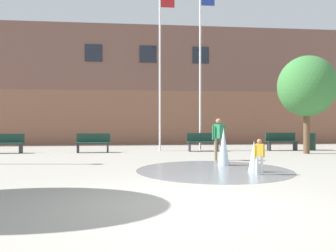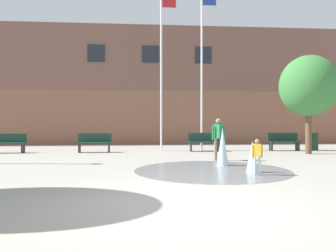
{
  "view_description": "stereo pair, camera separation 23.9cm",
  "coord_description": "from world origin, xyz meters",
  "px_view_note": "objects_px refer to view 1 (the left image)",
  "views": [
    {
      "loc": [
        -0.82,
        -5.66,
        1.43
      ],
      "look_at": [
        0.46,
        7.17,
        1.3
      ],
      "focal_mm": 35.0,
      "sensor_mm": 36.0,
      "label": 1
    },
    {
      "loc": [
        -0.58,
        -5.69,
        1.43
      ],
      "look_at": [
        0.46,
        7.17,
        1.3
      ],
      "focal_mm": 35.0,
      "sensor_mm": 36.0,
      "label": 2
    }
  ],
  "objects_px": {
    "teen_by_trashcan": "(219,136)",
    "trash_can": "(310,141)",
    "park_bench_far_right": "(282,141)",
    "park_bench_far_left": "(6,143)",
    "park_bench_left_of_flagpoles": "(93,142)",
    "street_tree_near_building": "(307,86)",
    "park_bench_near_trashcan": "(203,142)",
    "flagpole_right": "(201,65)",
    "flagpole_left": "(160,66)",
    "child_with_pink_shirt": "(259,154)"
  },
  "relations": [
    {
      "from": "teen_by_trashcan",
      "to": "street_tree_near_building",
      "type": "bearing_deg",
      "value": 88.54
    },
    {
      "from": "park_bench_far_left",
      "to": "flagpole_left",
      "type": "xyz_separation_m",
      "value": [
        7.32,
        0.61,
        3.84
      ]
    },
    {
      "from": "park_bench_left_of_flagpoles",
      "to": "street_tree_near_building",
      "type": "bearing_deg",
      "value": -8.96
    },
    {
      "from": "park_bench_left_of_flagpoles",
      "to": "park_bench_near_trashcan",
      "type": "bearing_deg",
      "value": 1.86
    },
    {
      "from": "park_bench_near_trashcan",
      "to": "trash_can",
      "type": "bearing_deg",
      "value": 0.95
    },
    {
      "from": "flagpole_right",
      "to": "street_tree_near_building",
      "type": "distance_m",
      "value": 5.2
    },
    {
      "from": "flagpole_right",
      "to": "flagpole_left",
      "type": "bearing_deg",
      "value": 180.0
    },
    {
      "from": "trash_can",
      "to": "child_with_pink_shirt",
      "type": "bearing_deg",
      "value": -126.87
    },
    {
      "from": "park_bench_near_trashcan",
      "to": "street_tree_near_building",
      "type": "height_order",
      "value": "street_tree_near_building"
    },
    {
      "from": "park_bench_far_left",
      "to": "park_bench_near_trashcan",
      "type": "relative_size",
      "value": 1.0
    },
    {
      "from": "street_tree_near_building",
      "to": "park_bench_far_left",
      "type": "bearing_deg",
      "value": 173.52
    },
    {
      "from": "park_bench_near_trashcan",
      "to": "flagpole_right",
      "type": "xyz_separation_m",
      "value": [
        -0.03,
        0.46,
        3.92
      ]
    },
    {
      "from": "park_bench_near_trashcan",
      "to": "child_with_pink_shirt",
      "type": "bearing_deg",
      "value": -89.98
    },
    {
      "from": "park_bench_left_of_flagpoles",
      "to": "street_tree_near_building",
      "type": "relative_size",
      "value": 0.35
    },
    {
      "from": "trash_can",
      "to": "park_bench_near_trashcan",
      "type": "bearing_deg",
      "value": -179.05
    },
    {
      "from": "park_bench_near_trashcan",
      "to": "street_tree_near_building",
      "type": "relative_size",
      "value": 0.35
    },
    {
      "from": "flagpole_left",
      "to": "flagpole_right",
      "type": "relative_size",
      "value": 0.98
    },
    {
      "from": "park_bench_near_trashcan",
      "to": "child_with_pink_shirt",
      "type": "height_order",
      "value": "child_with_pink_shirt"
    },
    {
      "from": "teen_by_trashcan",
      "to": "flagpole_left",
      "type": "xyz_separation_m",
      "value": [
        -1.86,
        4.5,
        3.39
      ]
    },
    {
      "from": "flagpole_right",
      "to": "street_tree_near_building",
      "type": "xyz_separation_m",
      "value": [
        4.53,
        -2.19,
        -1.3
      ]
    },
    {
      "from": "park_bench_near_trashcan",
      "to": "flagpole_right",
      "type": "relative_size",
      "value": 0.19
    },
    {
      "from": "park_bench_far_right",
      "to": "flagpole_left",
      "type": "relative_size",
      "value": 0.2
    },
    {
      "from": "park_bench_far_left",
      "to": "trash_can",
      "type": "relative_size",
      "value": 1.78
    },
    {
      "from": "park_bench_far_left",
      "to": "trash_can",
      "type": "height_order",
      "value": "park_bench_far_left"
    },
    {
      "from": "flagpole_right",
      "to": "street_tree_near_building",
      "type": "bearing_deg",
      "value": -25.82
    },
    {
      "from": "teen_by_trashcan",
      "to": "flagpole_right",
      "type": "relative_size",
      "value": 0.19
    },
    {
      "from": "park_bench_far_right",
      "to": "trash_can",
      "type": "xyz_separation_m",
      "value": [
        1.56,
        0.05,
        -0.03
      ]
    },
    {
      "from": "park_bench_left_of_flagpoles",
      "to": "flagpole_right",
      "type": "bearing_deg",
      "value": 6.71
    },
    {
      "from": "teen_by_trashcan",
      "to": "park_bench_far_left",
      "type": "bearing_deg",
      "value": -140.3
    },
    {
      "from": "park_bench_near_trashcan",
      "to": "teen_by_trashcan",
      "type": "xyz_separation_m",
      "value": [
        -0.25,
        -4.04,
        0.45
      ]
    },
    {
      "from": "park_bench_left_of_flagpoles",
      "to": "flagpole_right",
      "type": "xyz_separation_m",
      "value": [
        5.37,
        0.63,
        3.92
      ]
    },
    {
      "from": "park_bench_far_right",
      "to": "street_tree_near_building",
      "type": "bearing_deg",
      "value": -78.05
    },
    {
      "from": "child_with_pink_shirt",
      "to": "trash_can",
      "type": "xyz_separation_m",
      "value": [
        5.69,
        7.58,
        -0.13
      ]
    },
    {
      "from": "teen_by_trashcan",
      "to": "flagpole_left",
      "type": "relative_size",
      "value": 0.2
    },
    {
      "from": "park_bench_far_left",
      "to": "park_bench_left_of_flagpoles",
      "type": "distance_m",
      "value": 4.02
    },
    {
      "from": "park_bench_far_right",
      "to": "park_bench_far_left",
      "type": "bearing_deg",
      "value": -179.15
    },
    {
      "from": "park_bench_left_of_flagpoles",
      "to": "flagpole_left",
      "type": "bearing_deg",
      "value": 10.87
    },
    {
      "from": "flagpole_right",
      "to": "park_bench_near_trashcan",
      "type": "bearing_deg",
      "value": -85.88
    },
    {
      "from": "park_bench_far_right",
      "to": "teen_by_trashcan",
      "type": "xyz_separation_m",
      "value": [
        -4.37,
        -4.09,
        0.45
      ]
    },
    {
      "from": "trash_can",
      "to": "teen_by_trashcan",
      "type": "bearing_deg",
      "value": -145.13
    },
    {
      "from": "teen_by_trashcan",
      "to": "trash_can",
      "type": "bearing_deg",
      "value": 97.53
    },
    {
      "from": "street_tree_near_building",
      "to": "park_bench_left_of_flagpoles",
      "type": "bearing_deg",
      "value": 171.04
    },
    {
      "from": "park_bench_near_trashcan",
      "to": "trash_can",
      "type": "relative_size",
      "value": 1.78
    },
    {
      "from": "park_bench_left_of_flagpoles",
      "to": "flagpole_left",
      "type": "relative_size",
      "value": 0.2
    },
    {
      "from": "park_bench_left_of_flagpoles",
      "to": "teen_by_trashcan",
      "type": "height_order",
      "value": "teen_by_trashcan"
    },
    {
      "from": "park_bench_far_right",
      "to": "child_with_pink_shirt",
      "type": "distance_m",
      "value": 8.59
    },
    {
      "from": "park_bench_far_left",
      "to": "flagpole_left",
      "type": "relative_size",
      "value": 0.2
    },
    {
      "from": "park_bench_far_right",
      "to": "child_with_pink_shirt",
      "type": "relative_size",
      "value": 1.62
    },
    {
      "from": "park_bench_far_left",
      "to": "street_tree_near_building",
      "type": "height_order",
      "value": "street_tree_near_building"
    },
    {
      "from": "park_bench_far_right",
      "to": "flagpole_right",
      "type": "distance_m",
      "value": 5.73
    }
  ]
}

